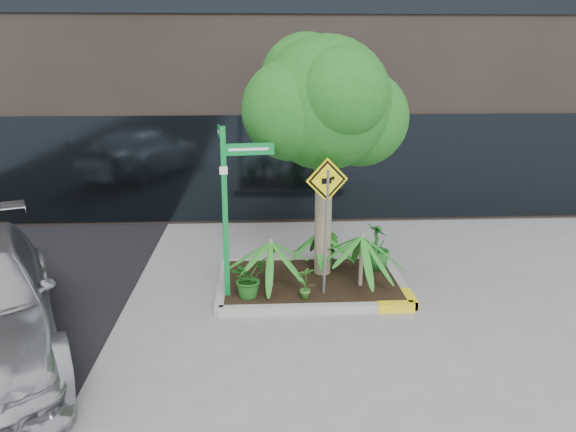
{
  "coord_description": "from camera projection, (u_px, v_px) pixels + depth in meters",
  "views": [
    {
      "loc": [
        -0.74,
        -9.15,
        4.02
      ],
      "look_at": [
        -0.22,
        0.2,
        1.38
      ],
      "focal_mm": 35.0,
      "sensor_mm": 36.0,
      "label": 1
    }
  ],
  "objects": [
    {
      "name": "palm_back",
      "position": [
        321.0,
        231.0,
        10.65
      ],
      "size": [
        0.85,
        0.85,
        0.94
      ],
      "color": "gray",
      "rests_on": "ground"
    },
    {
      "name": "shrub_d",
      "position": [
        328.0,
        248.0,
        10.66
      ],
      "size": [
        0.59,
        0.59,
        0.76
      ],
      "primitive_type": "imported",
      "rotation": [
        0.0,
        0.0,
        5.48
      ],
      "color": "#25691E",
      "rests_on": "planter"
    },
    {
      "name": "shrub_a",
      "position": [
        248.0,
        277.0,
        9.36
      ],
      "size": [
        0.87,
        0.87,
        0.68
      ],
      "primitive_type": "imported",
      "rotation": [
        0.0,
        0.0,
        0.88
      ],
      "color": "#1D5A19",
      "rests_on": "planter"
    },
    {
      "name": "tree",
      "position": [
        325.0,
        103.0,
        9.68
      ],
      "size": [
        2.98,
        2.64,
        4.47
      ],
      "color": "gray",
      "rests_on": "ground"
    },
    {
      "name": "shrub_c",
      "position": [
        306.0,
        282.0,
        9.27
      ],
      "size": [
        0.39,
        0.39,
        0.58
      ],
      "primitive_type": "imported",
      "rotation": [
        0.0,
        0.0,
        3.44
      ],
      "color": "#326920",
      "rests_on": "planter"
    },
    {
      "name": "cattle_sign",
      "position": [
        327.0,
        204.0,
        9.1
      ],
      "size": [
        0.7,
        0.2,
        2.35
      ],
      "rotation": [
        0.0,
        0.0,
        0.26
      ],
      "color": "slate",
      "rests_on": "ground"
    },
    {
      "name": "palm_front",
      "position": [
        362.0,
        236.0,
        9.68
      ],
      "size": [
        1.1,
        1.1,
        1.22
      ],
      "color": "gray",
      "rests_on": "ground"
    },
    {
      "name": "street_sign_post",
      "position": [
        228.0,
        196.0,
        9.13
      ],
      "size": [
        0.95,
        0.88,
        2.99
      ],
      "rotation": [
        0.0,
        0.0,
        0.15
      ],
      "color": "#0C8937",
      "rests_on": "ground"
    },
    {
      "name": "ground",
      "position": [
        301.0,
        294.0,
        9.92
      ],
      "size": [
        80.0,
        80.0,
        0.0
      ],
      "primitive_type": "plane",
      "color": "gray",
      "rests_on": "ground"
    },
    {
      "name": "shrub_b",
      "position": [
        377.0,
        246.0,
        10.58
      ],
      "size": [
        0.65,
        0.65,
        0.89
      ],
      "primitive_type": "imported",
      "rotation": [
        0.0,
        0.0,
        1.95
      ],
      "color": "#1C5E20",
      "rests_on": "planter"
    },
    {
      "name": "palm_left",
      "position": [
        271.0,
        242.0,
        9.65
      ],
      "size": [
        0.99,
        0.99,
        1.1
      ],
      "color": "gray",
      "rests_on": "ground"
    },
    {
      "name": "planter",
      "position": [
        313.0,
        282.0,
        10.17
      ],
      "size": [
        3.35,
        2.36,
        0.15
      ],
      "color": "#9E9E99",
      "rests_on": "ground"
    }
  ]
}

